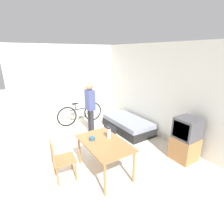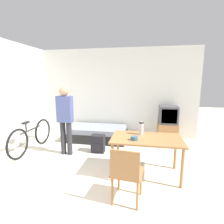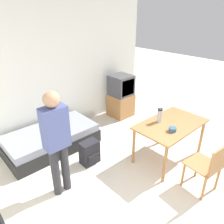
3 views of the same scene
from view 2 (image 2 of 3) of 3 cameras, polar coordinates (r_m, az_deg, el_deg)
The scene contains 12 objects.
ground_plane at distance 2.97m, azimuth -14.75°, elevation -26.22°, with size 20.00×20.00×0.00m, color beige.
wall_back at distance 5.50m, azimuth -0.93°, elevation 6.19°, with size 5.32×0.06×2.70m.
wall_left at distance 4.99m, azimuth -30.69°, elevation 4.29°, with size 0.06×4.21×2.70m.
daybed at distance 5.24m, azimuth -5.07°, elevation -6.94°, with size 1.75×0.91×0.40m.
tv at distance 5.15m, azimuth 17.68°, elevation -4.07°, with size 0.53×0.53×1.05m.
dining_table at distance 3.30m, azimuth 11.19°, elevation -9.62°, with size 1.27×0.77×0.72m.
wooden_chair at distance 2.59m, azimuth 4.67°, elevation -19.02°, with size 0.48×0.48×0.85m.
bicycle at distance 4.85m, azimuth -24.76°, elevation -7.32°, with size 0.08×1.69×0.78m.
person_standing at distance 4.19m, azimuth -15.04°, elevation -1.25°, with size 0.34×0.22×1.61m.
thermos_flask at distance 3.40m, azimuth 9.51°, elevation -5.01°, with size 0.09×0.09×0.25m.
mate_bowl at distance 3.10m, azimuth 7.28°, elevation -8.49°, with size 0.13×0.13×0.07m.
backpack at distance 4.37m, azimuth -4.59°, elevation -10.28°, with size 0.32×0.25×0.43m.
Camera 2 is at (1.09, -2.14, 1.76)m, focal length 28.00 mm.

